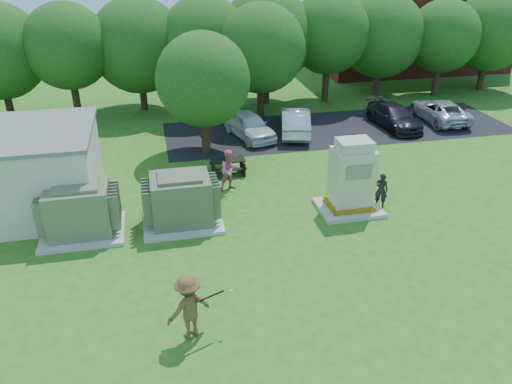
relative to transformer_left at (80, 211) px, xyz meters
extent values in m
plane|color=#2D6619|center=(6.50, -4.50, -0.97)|extent=(120.00, 120.00, 0.00)
cube|color=maroon|center=(24.50, 22.50, 3.03)|extent=(15.00, 8.00, 8.00)
cube|color=#232326|center=(13.50, 9.00, -0.96)|extent=(20.00, 6.00, 0.01)
cube|color=beige|center=(0.00, 0.00, -0.89)|extent=(3.00, 2.40, 0.15)
cube|color=#677050|center=(0.00, 0.00, 0.08)|extent=(2.20, 1.80, 1.80)
cube|color=#677050|center=(0.00, 0.00, 1.04)|extent=(1.60, 1.30, 0.12)
cube|color=#677050|center=(-1.27, 0.00, 0.11)|extent=(0.32, 1.50, 1.35)
cube|color=#677050|center=(1.27, 0.00, 0.11)|extent=(0.32, 1.50, 1.35)
cube|color=beige|center=(3.70, 0.00, -0.89)|extent=(3.00, 2.40, 0.15)
cube|color=#5A6546|center=(3.70, 0.00, 0.08)|extent=(2.20, 1.80, 1.80)
cube|color=#5A6546|center=(3.70, 0.00, 1.04)|extent=(1.60, 1.30, 0.12)
cube|color=#5A6546|center=(2.43, 0.00, 0.11)|extent=(0.32, 1.50, 1.35)
cube|color=#5A6546|center=(4.97, 0.00, 0.11)|extent=(0.32, 1.50, 1.35)
cube|color=beige|center=(10.40, -0.34, -0.89)|extent=(2.48, 2.03, 0.17)
cube|color=yellow|center=(10.40, -0.34, -0.70)|extent=(1.75, 1.41, 0.20)
cube|color=beige|center=(10.40, -0.34, 0.53)|extent=(1.58, 1.24, 2.26)
cube|color=beige|center=(10.40, -0.34, 1.86)|extent=(1.30, 1.02, 0.40)
cube|color=gray|center=(10.40, -1.00, 0.98)|extent=(1.02, 0.05, 0.56)
cube|color=black|center=(6.17, 4.18, -0.31)|extent=(1.61, 0.62, 0.05)
cube|color=black|center=(6.17, 4.67, -0.58)|extent=(1.61, 0.22, 0.04)
cube|color=black|center=(6.17, 3.69, -0.58)|extent=(1.61, 0.22, 0.04)
cube|color=black|center=(5.48, 4.18, -0.64)|extent=(0.07, 1.20, 0.66)
cube|color=black|center=(6.87, 4.18, -0.64)|extent=(0.07, 1.20, 0.66)
imported|color=brown|center=(3.40, -6.21, 0.02)|extent=(1.46, 1.17, 1.98)
imported|color=black|center=(11.74, -0.35, -0.22)|extent=(0.65, 0.59, 1.50)
imported|color=#CE6D84|center=(5.99, 2.50, -0.04)|extent=(1.05, 0.91, 1.86)
imported|color=white|center=(8.10, 8.68, -0.28)|extent=(2.70, 4.37, 1.39)
imported|color=silver|center=(10.75, 8.74, -0.24)|extent=(2.56, 4.65, 1.45)
imported|color=black|center=(16.69, 8.56, -0.33)|extent=(2.14, 4.52, 1.27)
imported|color=silver|center=(19.87, 9.04, -0.33)|extent=(2.24, 4.66, 1.28)
cylinder|color=black|center=(3.98, -6.27, 0.32)|extent=(0.81, 0.38, 0.06)
cylinder|color=maroon|center=(3.54, -6.34, 0.32)|extent=(0.23, 0.14, 0.06)
sphere|color=white|center=(4.59, -6.11, 0.29)|extent=(0.09, 0.09, 0.09)
cylinder|color=#47301E|center=(-5.50, 14.90, 0.23)|extent=(0.44, 0.44, 2.40)
cylinder|color=#47301E|center=(-1.50, 14.30, 0.43)|extent=(0.44, 0.44, 2.80)
sphere|color=#235B1C|center=(-1.50, 14.30, 3.33)|extent=(5.00, 5.00, 5.00)
cylinder|color=#47301E|center=(2.50, 15.10, 0.18)|extent=(0.44, 0.44, 2.30)
sphere|color=#235B1C|center=(2.50, 15.10, 3.07)|extent=(5.80, 5.80, 5.80)
cylinder|color=#47301E|center=(6.50, 14.20, 0.38)|extent=(0.44, 0.44, 2.70)
sphere|color=#235B1C|center=(6.50, 14.20, 3.35)|extent=(5.40, 5.40, 5.40)
cylinder|color=#47301E|center=(10.50, 14.80, 0.28)|extent=(0.44, 0.44, 2.50)
sphere|color=#235B1C|center=(10.50, 14.80, 3.33)|extent=(6.00, 6.00, 6.00)
cylinder|color=#47301E|center=(14.50, 14.40, 0.48)|extent=(0.44, 0.44, 2.90)
sphere|color=#235B1C|center=(14.50, 14.40, 3.49)|extent=(5.20, 5.20, 5.20)
cylinder|color=#47301E|center=(18.50, 15.00, 0.23)|extent=(0.44, 0.44, 2.40)
sphere|color=#235B1C|center=(18.50, 15.00, 3.11)|extent=(5.60, 5.60, 5.60)
cylinder|color=#47301E|center=(22.50, 14.10, 0.33)|extent=(0.44, 0.44, 2.60)
sphere|color=#235B1C|center=(22.50, 14.10, 3.07)|extent=(4.80, 4.80, 4.80)
cylinder|color=#47301E|center=(26.50, 14.70, 0.28)|extent=(0.44, 0.44, 2.50)
sphere|color=#235B1C|center=(26.50, 14.70, 3.15)|extent=(5.40, 5.40, 5.40)
cylinder|color=#47301E|center=(5.50, 7.00, 0.23)|extent=(0.44, 0.44, 2.40)
sphere|color=#235B1C|center=(5.50, 7.00, 2.81)|extent=(4.60, 4.60, 4.60)
cylinder|color=#47301E|center=(9.50, 12.00, 0.33)|extent=(0.44, 0.44, 2.60)
sphere|color=#235B1C|center=(9.50, 12.00, 3.19)|extent=(5.20, 5.20, 5.20)
camera|label=1|loc=(2.94, -16.95, 8.90)|focal=35.00mm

